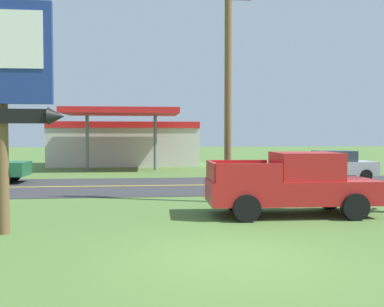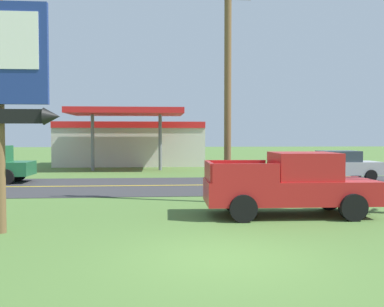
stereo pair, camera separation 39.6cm
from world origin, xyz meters
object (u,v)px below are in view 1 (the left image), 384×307
object	(u,v)px
utility_pole	(228,75)
pickup_red_parked_on_lawn	(293,184)
motel_sign	(2,74)
gas_station	(125,142)
car_silver_mid_lane	(336,165)

from	to	relation	value
utility_pole	pickup_red_parked_on_lawn	size ratio (longest dim) A/B	1.68
motel_sign	utility_pole	bearing A→B (deg)	35.91
motel_sign	gas_station	distance (m)	26.11
gas_station	pickup_red_parked_on_lawn	bearing A→B (deg)	-75.30
utility_pole	pickup_red_parked_on_lawn	distance (m)	4.93
motel_sign	pickup_red_parked_on_lawn	distance (m)	8.84
utility_pole	car_silver_mid_lane	size ratio (longest dim) A/B	2.10
motel_sign	car_silver_mid_lane	distance (m)	19.05
motel_sign	utility_pole	xyz separation A→B (m)	(6.53, 4.73, 0.72)
utility_pole	pickup_red_parked_on_lawn	xyz separation A→B (m)	(1.55, -2.81, -3.75)
gas_station	car_silver_mid_lane	size ratio (longest dim) A/B	2.86
car_silver_mid_lane	motel_sign	bearing A→B (deg)	-138.85
pickup_red_parked_on_lawn	car_silver_mid_lane	xyz separation A→B (m)	(6.07, 10.44, -0.13)
pickup_red_parked_on_lawn	car_silver_mid_lane	bearing A→B (deg)	59.84
utility_pole	gas_station	bearing A→B (deg)	102.64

